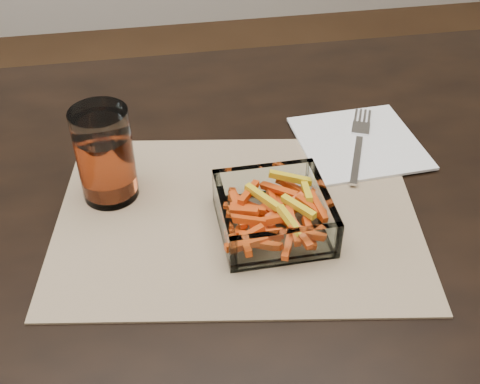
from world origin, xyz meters
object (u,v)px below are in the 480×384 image
Objects in this scene: dining_table at (230,263)px; glass_bowl at (274,215)px; tumbler at (105,158)px; fork at (359,141)px.

dining_table is 12.22× the size of glass_bowl.
dining_table is 0.13m from glass_bowl.
glass_bowl reaches higher than dining_table.
glass_bowl is at bearing -36.72° from dining_table.
dining_table is 0.22m from tumbler.
glass_bowl is at bearing -27.50° from tumbler.
tumbler is at bearing 152.50° from glass_bowl.
dining_table is at bearing -128.33° from fork.
tumbler reaches higher than fork.
fork reaches higher than dining_table.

